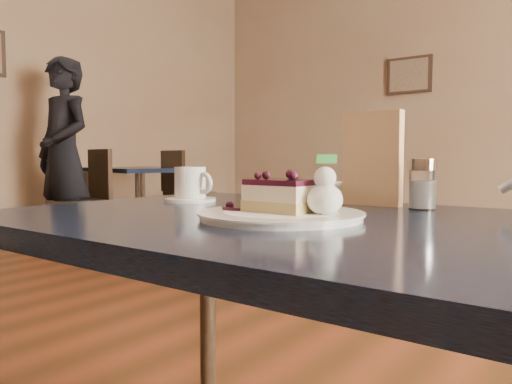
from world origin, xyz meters
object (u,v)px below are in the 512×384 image
Objects in this scene: dessert_plate at (281,216)px; cheesecake_slice at (281,196)px; coffee_set at (191,186)px; bg_table_far_left at (140,235)px; patron at (64,155)px; main_table at (295,257)px.

cheesecake_slice is (0.00, 0.00, 0.03)m from dessert_plate.
bg_table_far_left is at bearing 141.65° from coffee_set.
dessert_plate is at bearing -25.03° from patron.
bg_table_far_left is (-3.17, 2.38, -0.63)m from dessert_plate.
patron reaches higher than cheesecake_slice.
bg_table_far_left reaches higher than main_table.
main_table is 8.63× the size of coffee_set.
patron is at bearing -90.01° from bg_table_far_left.
main_table is 0.09m from dessert_plate.
coffee_set is 3.33m from patron.
dessert_plate is 0.03m from cheesecake_slice.
coffee_set is at bearing -25.48° from patron.
coffee_set is 0.08× the size of bg_table_far_left.
coffee_set is at bearing 156.76° from dessert_plate.
cheesecake_slice reaches higher than dessert_plate.
main_table is at bearing -16.68° from coffee_set.
cheesecake_slice is 3.72m from patron.
dessert_plate is 0.39m from coffee_set.
main_table is at bearing -24.39° from patron.
bg_table_far_left is 1.03m from patron.
patron reaches higher than dessert_plate.
dessert_plate is at bearing -25.74° from bg_table_far_left.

